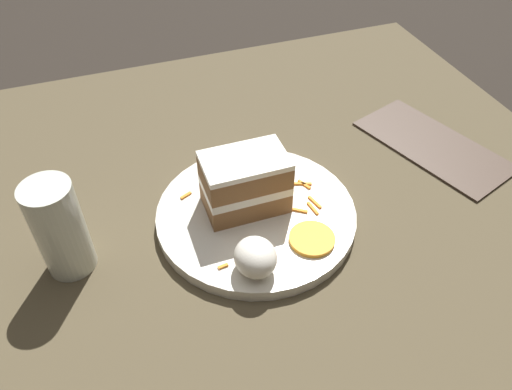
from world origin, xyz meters
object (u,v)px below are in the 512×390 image
cream_dollop (255,257)px  drinking_glass (62,234)px  menu_card (433,145)px  plate (256,215)px  cake_slice (245,182)px  orange_garnish (312,239)px

cream_dollop → drinking_glass: (0.10, 0.22, 0.02)m
menu_card → drinking_glass: bearing=-13.3°
plate → drinking_glass: drinking_glass is taller
cake_slice → menu_card: 0.35m
plate → menu_card: plate is taller
cake_slice → drinking_glass: 0.24m
cream_dollop → drinking_glass: 0.24m
orange_garnish → cream_dollop: bearing=102.4°
orange_garnish → drinking_glass: bearing=74.7°
orange_garnish → drinking_glass: 0.32m
orange_garnish → menu_card: orange_garnish is taller
cream_dollop → orange_garnish: (0.02, -0.09, -0.02)m
cream_dollop → menu_card: bearing=-67.4°
cream_dollop → menu_card: cream_dollop is taller
plate → menu_card: 0.34m
plate → cream_dollop: (-0.10, 0.04, 0.03)m
cake_slice → menu_card: bearing=97.3°
menu_card → cake_slice: bearing=-11.4°
cake_slice → cream_dollop: (-0.11, 0.03, -0.02)m
plate → orange_garnish: size_ratio=4.58×
orange_garnish → drinking_glass: size_ratio=0.45×
cake_slice → menu_card: size_ratio=0.45×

